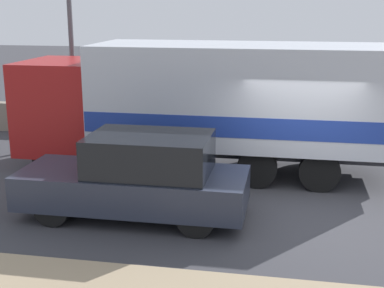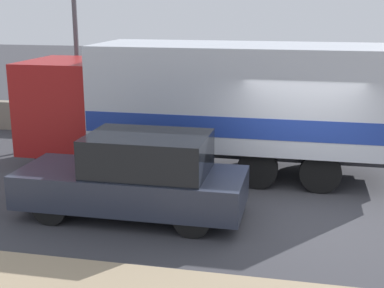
# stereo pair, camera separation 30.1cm
# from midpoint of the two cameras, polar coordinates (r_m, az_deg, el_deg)

# --- Properties ---
(ground_plane) EXTENTS (80.00, 80.00, 0.00)m
(ground_plane) POSITION_cam_midpoint_polar(r_m,az_deg,el_deg) (10.79, 10.54, -7.50)
(ground_plane) COLOR #38383D
(stone_wall_backdrop) EXTENTS (60.00, 0.35, 0.92)m
(stone_wall_backdrop) POSITION_cam_midpoint_polar(r_m,az_deg,el_deg) (16.15, 10.72, 1.68)
(stone_wall_backdrop) COLOR gray
(stone_wall_backdrop) RESTS_ON ground_plane
(street_lamp) EXTENTS (0.56, 0.28, 6.76)m
(street_lamp) POSITION_cam_midpoint_polar(r_m,az_deg,el_deg) (15.96, -13.49, 13.95)
(street_lamp) COLOR #4C4C51
(street_lamp) RESTS_ON ground_plane
(box_truck) EXTENTS (8.87, 2.58, 3.12)m
(box_truck) POSITION_cam_midpoint_polar(r_m,az_deg,el_deg) (12.95, 1.11, 4.51)
(box_truck) COLOR maroon
(box_truck) RESTS_ON ground_plane
(car_hatchback) EXTENTS (4.40, 1.71, 1.65)m
(car_hatchback) POSITION_cam_midpoint_polar(r_m,az_deg,el_deg) (10.36, -6.54, -3.55)
(car_hatchback) COLOR #282D3D
(car_hatchback) RESTS_ON ground_plane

